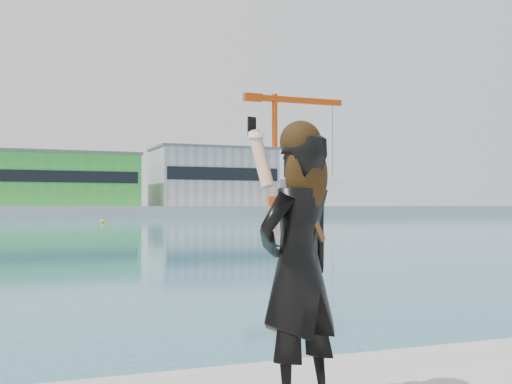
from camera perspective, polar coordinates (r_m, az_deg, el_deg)
far_quay at (r=133.69m, az=-20.72°, el=-1.61°), size 320.00×40.00×2.00m
warehouse_green at (r=132.14m, az=-17.21°, el=1.08°), size 30.60×16.36×10.50m
warehouse_grey_right at (r=138.37m, az=-3.88°, el=1.34°), size 25.50×15.35×12.50m
ancillary_shed at (r=144.69m, az=4.69°, el=-0.07°), size 12.00×10.00×6.00m
dock_crane at (r=137.93m, az=2.14°, el=4.18°), size 23.00×4.00×24.00m
flagpole_right at (r=127.08m, az=-10.62°, el=0.81°), size 1.28×0.16×8.00m
buoy_near at (r=78.07m, az=-13.51°, el=-2.70°), size 0.50×0.50×0.50m
woman at (r=3.94m, az=3.79°, el=-6.04°), size 0.71×0.60×1.77m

